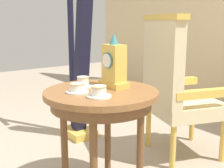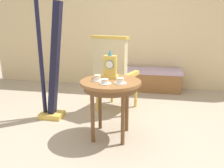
{
  "view_description": "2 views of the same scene",
  "coord_description": "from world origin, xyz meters",
  "px_view_note": "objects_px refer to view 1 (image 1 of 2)",
  "views": [
    {
      "loc": [
        1.5,
        -1.0,
        1.09
      ],
      "look_at": [
        0.04,
        0.09,
        0.7
      ],
      "focal_mm": 46.93,
      "sensor_mm": 36.0,
      "label": 1
    },
    {
      "loc": [
        0.58,
        -2.44,
        1.32
      ],
      "look_at": [
        0.1,
        -0.0,
        0.64
      ],
      "focal_mm": 36.23,
      "sensor_mm": 36.0,
      "label": 2
    }
  ],
  "objects_px": {
    "teacup_right": "(77,89)",
    "teacup_center": "(99,92)",
    "harp": "(79,62)",
    "teacup_left": "(83,82)",
    "side_table": "(101,103)",
    "mantel_clock": "(114,66)",
    "armchair": "(175,85)"
  },
  "relations": [
    {
      "from": "harp",
      "to": "teacup_right",
      "type": "bearing_deg",
      "value": -30.96
    },
    {
      "from": "teacup_right",
      "to": "armchair",
      "type": "bearing_deg",
      "value": 94.89
    },
    {
      "from": "teacup_left",
      "to": "teacup_right",
      "type": "xyz_separation_m",
      "value": [
        0.11,
        -0.1,
        -0.01
      ]
    },
    {
      "from": "mantel_clock",
      "to": "side_table",
      "type": "bearing_deg",
      "value": -76.56
    },
    {
      "from": "teacup_right",
      "to": "side_table",
      "type": "bearing_deg",
      "value": 77.2
    },
    {
      "from": "mantel_clock",
      "to": "harp",
      "type": "xyz_separation_m",
      "value": [
        -0.87,
        0.26,
        -0.09
      ]
    },
    {
      "from": "teacup_left",
      "to": "armchair",
      "type": "xyz_separation_m",
      "value": [
        0.03,
        0.83,
        -0.12
      ]
    },
    {
      "from": "teacup_center",
      "to": "armchair",
      "type": "bearing_deg",
      "value": 104.98
    },
    {
      "from": "teacup_right",
      "to": "teacup_center",
      "type": "distance_m",
      "value": 0.16
    },
    {
      "from": "side_table",
      "to": "harp",
      "type": "xyz_separation_m",
      "value": [
        -0.9,
        0.38,
        0.12
      ]
    },
    {
      "from": "teacup_right",
      "to": "mantel_clock",
      "type": "xyz_separation_m",
      "value": [
        0.01,
        0.26,
        0.11
      ]
    },
    {
      "from": "teacup_left",
      "to": "side_table",
      "type": "bearing_deg",
      "value": 15.69
    },
    {
      "from": "teacup_left",
      "to": "harp",
      "type": "relative_size",
      "value": 0.07
    },
    {
      "from": "teacup_right",
      "to": "armchair",
      "type": "distance_m",
      "value": 0.94
    },
    {
      "from": "teacup_right",
      "to": "harp",
      "type": "relative_size",
      "value": 0.07
    },
    {
      "from": "armchair",
      "to": "harp",
      "type": "xyz_separation_m",
      "value": [
        -0.79,
        -0.41,
        0.13
      ]
    },
    {
      "from": "teacup_center",
      "to": "mantel_clock",
      "type": "relative_size",
      "value": 0.41
    },
    {
      "from": "teacup_center",
      "to": "harp",
      "type": "distance_m",
      "value": 1.13
    },
    {
      "from": "teacup_left",
      "to": "teacup_right",
      "type": "height_order",
      "value": "teacup_left"
    },
    {
      "from": "armchair",
      "to": "mantel_clock",
      "type": "bearing_deg",
      "value": -82.79
    },
    {
      "from": "teacup_center",
      "to": "mantel_clock",
      "type": "bearing_deg",
      "value": 125.21
    },
    {
      "from": "teacup_right",
      "to": "harp",
      "type": "xyz_separation_m",
      "value": [
        -0.87,
        0.52,
        0.02
      ]
    },
    {
      "from": "armchair",
      "to": "teacup_left",
      "type": "bearing_deg",
      "value": -92.0
    },
    {
      "from": "side_table",
      "to": "harp",
      "type": "distance_m",
      "value": 0.98
    },
    {
      "from": "teacup_left",
      "to": "harp",
      "type": "xyz_separation_m",
      "value": [
        -0.76,
        0.42,
        0.01
      ]
    },
    {
      "from": "teacup_left",
      "to": "teacup_center",
      "type": "bearing_deg",
      "value": -12.8
    },
    {
      "from": "teacup_left",
      "to": "mantel_clock",
      "type": "xyz_separation_m",
      "value": [
        0.11,
        0.16,
        0.11
      ]
    },
    {
      "from": "teacup_right",
      "to": "mantel_clock",
      "type": "height_order",
      "value": "mantel_clock"
    },
    {
      "from": "teacup_center",
      "to": "harp",
      "type": "bearing_deg",
      "value": 155.08
    },
    {
      "from": "teacup_right",
      "to": "armchair",
      "type": "relative_size",
      "value": 0.12
    },
    {
      "from": "side_table",
      "to": "armchair",
      "type": "distance_m",
      "value": 0.8
    },
    {
      "from": "teacup_left",
      "to": "teacup_center",
      "type": "xyz_separation_m",
      "value": [
        0.27,
        -0.06,
        -0.0
      ]
    }
  ]
}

